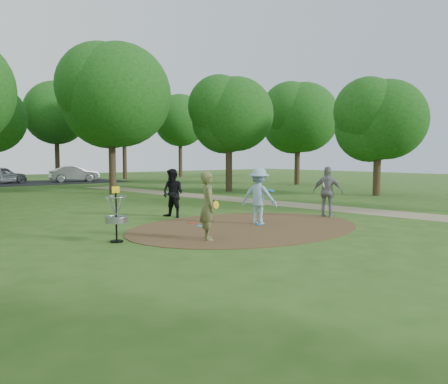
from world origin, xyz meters
TOP-DOWN VIEW (x-y plane):
  - ground at (0.00, 0.00)m, footprint 100.00×100.00m
  - dirt_clearing at (0.00, 0.00)m, footprint 8.40×8.40m
  - footpath at (6.50, 2.00)m, footprint 7.55×39.89m
  - parking_lot at (2.00, 30.00)m, footprint 14.00×8.00m
  - player_observer_with_disc at (-2.33, -1.02)m, footprint 0.74×0.84m
  - player_throwing_with_disc at (0.72, 0.16)m, footprint 1.40×1.46m
  - player_walking_with_disc at (-0.69, 3.49)m, footprint 0.98×1.10m
  - player_waiting_with_disc at (4.07, -0.15)m, footprint 0.96×1.25m
  - disc_ground_cyan at (-1.16, 1.03)m, footprint 0.22×0.22m
  - disc_ground_blue at (0.57, -0.03)m, footprint 0.22×0.22m
  - disc_ground_red at (-1.05, 1.71)m, footprint 0.22×0.22m
  - car_left at (-1.33, 30.55)m, footprint 4.79×3.45m
  - car_right at (4.80, 29.74)m, footprint 4.57×2.20m
  - disc_golf_basket at (-4.50, 0.30)m, footprint 0.63×0.63m
  - tree_ring at (2.66, 10.21)m, footprint 37.13×45.28m

SIDE VIEW (x-z plane):
  - ground at x=0.00m, z-range 0.00..0.00m
  - parking_lot at x=2.00m, z-range 0.00..0.01m
  - footpath at x=6.50m, z-range 0.00..0.01m
  - dirt_clearing at x=0.00m, z-range 0.00..0.02m
  - disc_ground_cyan at x=-1.16m, z-range 0.02..0.04m
  - disc_ground_blue at x=0.57m, z-range 0.02..0.04m
  - disc_ground_red at x=-1.05m, z-range 0.02..0.04m
  - car_right at x=4.80m, z-range 0.00..1.44m
  - car_left at x=-1.33m, z-range 0.00..1.51m
  - disc_golf_basket at x=-4.50m, z-range 0.10..1.64m
  - player_walking_with_disc at x=-0.69m, z-range 0.00..1.88m
  - player_observer_with_disc at x=-2.33m, z-range 0.00..1.94m
  - player_throwing_with_disc at x=0.72m, z-range 0.00..1.96m
  - player_waiting_with_disc at x=4.07m, z-range 0.00..1.97m
  - tree_ring at x=2.66m, z-range 0.64..9.81m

